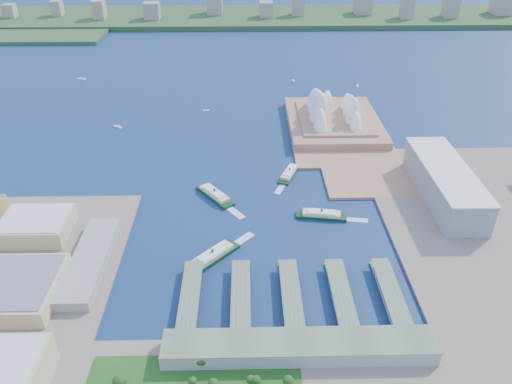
{
  "coord_description": "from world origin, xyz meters",
  "views": [
    {
      "loc": [
        -21.95,
        -386.44,
        296.26
      ],
      "look_at": [
        -12.03,
        69.79,
        18.0
      ],
      "focal_mm": 35.0,
      "sensor_mm": 36.0,
      "label": 1
    }
  ],
  "objects_px": {
    "toaster_building": "(445,183)",
    "opera_house": "(335,106)",
    "ferry_c": "(213,254)",
    "ferry_d": "(322,213)",
    "ferry_b": "(289,172)",
    "ferry_a": "(215,193)"
  },
  "relations": [
    {
      "from": "toaster_building",
      "to": "opera_house",
      "type": "bearing_deg",
      "value": 114.23
    },
    {
      "from": "toaster_building",
      "to": "ferry_c",
      "type": "height_order",
      "value": "toaster_building"
    },
    {
      "from": "ferry_c",
      "to": "ferry_d",
      "type": "height_order",
      "value": "ferry_c"
    },
    {
      "from": "ferry_b",
      "to": "toaster_building",
      "type": "bearing_deg",
      "value": 3.0
    },
    {
      "from": "opera_house",
      "to": "toaster_building",
      "type": "bearing_deg",
      "value": -65.77
    },
    {
      "from": "ferry_b",
      "to": "ferry_d",
      "type": "distance_m",
      "value": 94.76
    },
    {
      "from": "toaster_building",
      "to": "ferry_d",
      "type": "height_order",
      "value": "toaster_building"
    },
    {
      "from": "ferry_b",
      "to": "ferry_c",
      "type": "relative_size",
      "value": 0.85
    },
    {
      "from": "opera_house",
      "to": "ferry_a",
      "type": "relative_size",
      "value": 3.16
    },
    {
      "from": "opera_house",
      "to": "ferry_d",
      "type": "bearing_deg",
      "value": -101.79
    },
    {
      "from": "ferry_a",
      "to": "ferry_d",
      "type": "distance_m",
      "value": 121.85
    },
    {
      "from": "ferry_d",
      "to": "ferry_c",
      "type": "bearing_deg",
      "value": 130.14
    },
    {
      "from": "toaster_building",
      "to": "ferry_b",
      "type": "xyz_separation_m",
      "value": [
        -165.16,
        57.76,
        -15.74
      ]
    },
    {
      "from": "toaster_building",
      "to": "ferry_d",
      "type": "xyz_separation_m",
      "value": [
        -138.66,
        -33.21,
        -15.54
      ]
    },
    {
      "from": "ferry_a",
      "to": "toaster_building",
      "type": "bearing_deg",
      "value": -38.87
    },
    {
      "from": "opera_house",
      "to": "ferry_c",
      "type": "relative_size",
      "value": 3.05
    },
    {
      "from": "opera_house",
      "to": "ferry_c",
      "type": "xyz_separation_m",
      "value": [
        -159.42,
        -300.34,
        -26.42
      ]
    },
    {
      "from": "opera_house",
      "to": "toaster_building",
      "type": "relative_size",
      "value": 1.16
    },
    {
      "from": "ferry_c",
      "to": "ferry_a",
      "type": "bearing_deg",
      "value": -45.2
    },
    {
      "from": "toaster_building",
      "to": "ferry_a",
      "type": "distance_m",
      "value": 253.53
    },
    {
      "from": "toaster_building",
      "to": "ferry_c",
      "type": "relative_size",
      "value": 2.63
    },
    {
      "from": "toaster_building",
      "to": "ferry_b",
      "type": "bearing_deg",
      "value": 160.72
    }
  ]
}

